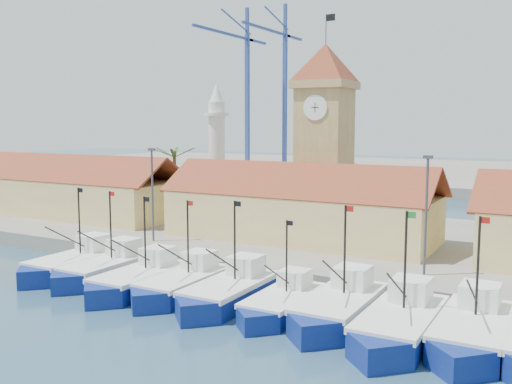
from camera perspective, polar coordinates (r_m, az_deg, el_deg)
The scene contains 20 objects.
ground at distance 40.72m, azimuth -7.79°, elevation -11.58°, with size 400.00×400.00×0.00m, color #1B3248.
quay at distance 60.76m, azimuth 5.99°, elevation -4.69°, with size 140.00×32.00×1.50m, color gray.
terminal at distance 143.18m, azimuth 19.74°, elevation 1.65°, with size 240.00×80.00×2.00m, color gray.
boat_0 at distance 51.50m, azimuth -17.88°, elevation -7.00°, with size 3.78×10.35×7.83m.
boat_1 at distance 49.12m, azimuth -14.97°, elevation -7.58°, with size 3.72×10.20×7.72m.
boat_2 at distance 45.19m, azimuth -11.72°, elevation -8.75°, with size 3.71×10.16×7.69m.
boat_3 at distance 43.53m, azimuth -7.48°, elevation -9.29°, with size 3.64×9.96×7.54m.
boat_4 at distance 41.16m, azimuth -2.82°, elevation -10.14°, with size 3.77×10.32×7.81m.
boat_5 at distance 39.12m, azimuth 2.51°, elevation -11.23°, with size 3.25×8.90×6.73m.
boat_6 at distance 38.09m, azimuth 8.24°, elevation -11.59°, with size 3.86×10.57×8.00m.
boat_7 at distance 35.74m, azimuth 14.10°, elevation -12.96°, with size 3.91×10.71×8.11m.
boat_8 at distance 35.89m, azimuth 20.82°, elevation -13.14°, with size 3.85×10.54×7.97m.
hall_left at distance 75.66m, azimuth -18.14°, elevation -0.24°, with size 31.20×10.13×7.61m.
hall_center at distance 56.59m, azimuth 4.43°, elevation -2.19°, with size 27.04×10.13×7.61m.
clock_tower at distance 61.40m, azimuth 6.86°, elevation 5.96°, with size 5.80×5.80×22.70m.
minaret at distance 70.27m, azimuth -3.94°, elevation 4.27°, with size 3.00×3.00×16.30m.
palm_tree at distance 71.76m, azimuth -8.13°, elevation 1.48°, with size 5.60×5.03×8.39m.
lamp_posts at distance 48.92m, azimuth 1.05°, elevation -0.63°, with size 80.70×0.25×9.03m.
crane_blue_far at distance 152.50m, azimuth -1.21°, elevation 11.35°, with size 1.00×34.50×41.13m.
crane_blue_near at distance 154.22m, azimuth 2.69°, elevation 11.48°, with size 1.00×32.24×42.35m.
Camera 1 is at (23.42, -30.76, 12.78)m, focal length 40.00 mm.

